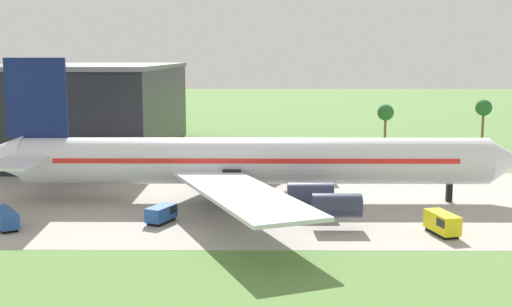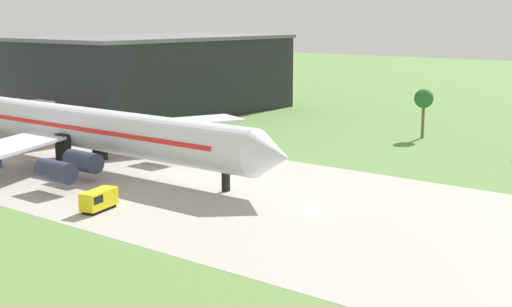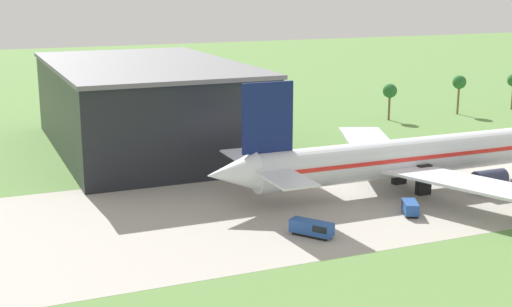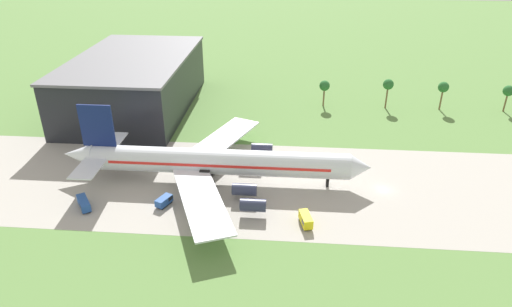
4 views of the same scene
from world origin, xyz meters
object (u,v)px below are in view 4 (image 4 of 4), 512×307
(catering_van, at_px, (84,204))
(terminal_building, at_px, (135,83))
(baggage_tug, at_px, (164,201))
(jet_airliner, at_px, (214,162))
(fuel_truck, at_px, (306,220))

(catering_van, relative_size, terminal_building, 0.10)
(baggage_tug, distance_m, catering_van, 18.06)
(jet_airliner, relative_size, terminal_building, 1.24)
(catering_van, bearing_deg, jet_airliner, 27.14)
(fuel_truck, relative_size, terminal_building, 0.09)
(jet_airliner, relative_size, baggage_tug, 16.32)
(baggage_tug, xyz_separation_m, catering_van, (-17.84, -2.84, 0.05))
(fuel_truck, relative_size, catering_van, 0.87)
(fuel_truck, bearing_deg, terminal_building, 131.80)
(baggage_tug, relative_size, catering_van, 0.76)
(jet_airliner, bearing_deg, baggage_tug, -130.99)
(baggage_tug, bearing_deg, jet_airliner, 49.01)
(baggage_tug, bearing_deg, catering_van, -170.97)
(fuel_truck, xyz_separation_m, catering_van, (-50.06, 2.34, -0.16))
(jet_airliner, xyz_separation_m, catering_van, (-27.72, -14.21, -4.43))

